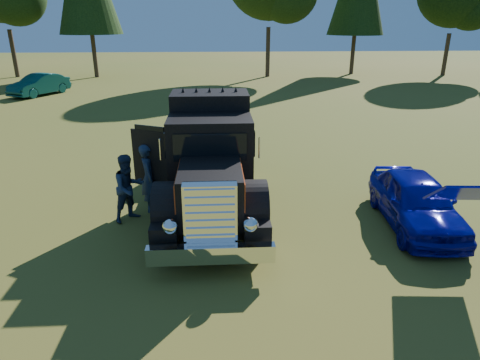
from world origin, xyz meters
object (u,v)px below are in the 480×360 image
spectator_far (129,188)px  spectator_near (149,178)px  distant_teal_car (39,85)px  diamond_t_truck (211,164)px  hotrod_coupe (416,201)px

spectator_far → spectator_near: bearing=10.9°
spectator_far → distant_teal_car: 21.73m
distant_teal_car → diamond_t_truck: bearing=-32.3°
spectator_near → distant_teal_car: size_ratio=0.43×
distant_teal_car → spectator_far: bearing=-37.6°
spectator_near → spectator_far: (-0.43, -0.57, -0.05)m
spectator_near → spectator_far: spectator_near is taller
hotrod_coupe → spectator_near: hotrod_coupe is taller
spectator_near → hotrod_coupe: bearing=-110.4°
spectator_far → diamond_t_truck: bearing=-28.2°
spectator_near → spectator_far: 0.72m
hotrod_coupe → distant_teal_car: (-16.57, 20.29, 0.04)m
hotrod_coupe → distant_teal_car: hotrod_coupe is taller
spectator_far → distant_teal_car: size_ratio=0.41×
spectator_near → diamond_t_truck: bearing=-100.9°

